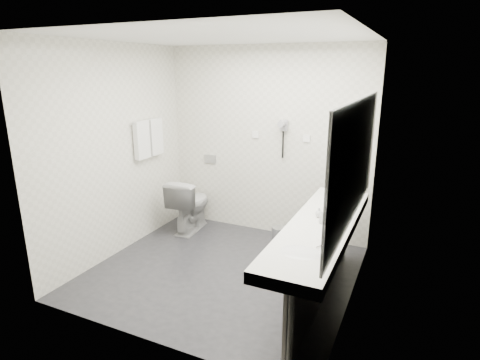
% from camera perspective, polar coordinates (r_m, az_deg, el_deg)
% --- Properties ---
extents(floor, '(2.80, 2.80, 0.00)m').
position_cam_1_polar(floor, '(4.56, -2.57, -13.06)').
color(floor, '#27262B').
rests_on(floor, ground).
extents(ceiling, '(2.80, 2.80, 0.00)m').
position_cam_1_polar(ceiling, '(4.00, -3.04, 20.10)').
color(ceiling, white).
rests_on(ceiling, wall_back).
extents(wall_back, '(2.80, 0.00, 2.80)m').
position_cam_1_polar(wall_back, '(5.26, 3.81, 5.41)').
color(wall_back, silver).
rests_on(wall_back, floor).
extents(wall_front, '(2.80, 0.00, 2.80)m').
position_cam_1_polar(wall_front, '(3.05, -14.16, -2.84)').
color(wall_front, silver).
rests_on(wall_front, floor).
extents(wall_left, '(0.00, 2.60, 2.60)m').
position_cam_1_polar(wall_left, '(4.90, -17.50, 3.91)').
color(wall_left, silver).
rests_on(wall_left, floor).
extents(wall_right, '(0.00, 2.60, 2.60)m').
position_cam_1_polar(wall_right, '(3.69, 16.89, 0.17)').
color(wall_right, silver).
rests_on(wall_right, floor).
extents(vanity_counter, '(0.55, 2.20, 0.10)m').
position_cam_1_polar(vanity_counter, '(3.69, 11.62, -6.85)').
color(vanity_counter, white).
rests_on(vanity_counter, floor).
extents(vanity_panel, '(0.03, 2.15, 0.75)m').
position_cam_1_polar(vanity_panel, '(3.87, 11.63, -12.73)').
color(vanity_panel, gray).
rests_on(vanity_panel, floor).
extents(vanity_post_near, '(0.06, 0.06, 0.75)m').
position_cam_1_polar(vanity_post_near, '(3.01, 7.18, -21.73)').
color(vanity_post_near, silver).
rests_on(vanity_post_near, floor).
extents(vanity_post_far, '(0.06, 0.06, 0.75)m').
position_cam_1_polar(vanity_post_far, '(4.79, 14.95, -7.16)').
color(vanity_post_far, silver).
rests_on(vanity_post_far, floor).
extents(mirror, '(0.02, 2.20, 1.05)m').
position_cam_1_polar(mirror, '(3.45, 16.42, 2.58)').
color(mirror, '#B2BCC6').
rests_on(mirror, wall_right).
extents(basin_near, '(0.40, 0.31, 0.05)m').
position_cam_1_polar(basin_near, '(3.10, 8.76, -10.57)').
color(basin_near, white).
rests_on(basin_near, vanity_counter).
extents(basin_far, '(0.40, 0.31, 0.05)m').
position_cam_1_polar(basin_far, '(4.27, 13.71, -3.28)').
color(basin_far, white).
rests_on(basin_far, vanity_counter).
extents(faucet_near, '(0.04, 0.04, 0.15)m').
position_cam_1_polar(faucet_near, '(3.02, 12.43, -9.62)').
color(faucet_near, silver).
rests_on(faucet_near, vanity_counter).
extents(faucet_far, '(0.04, 0.04, 0.15)m').
position_cam_1_polar(faucet_far, '(4.21, 16.38, -2.46)').
color(faucet_far, silver).
rests_on(faucet_far, vanity_counter).
extents(soap_bottle_a, '(0.04, 0.04, 0.10)m').
position_cam_1_polar(soap_bottle_a, '(3.77, 12.56, -4.80)').
color(soap_bottle_a, white).
rests_on(soap_bottle_a, vanity_counter).
extents(soap_bottle_b, '(0.10, 0.10, 0.09)m').
position_cam_1_polar(soap_bottle_b, '(3.79, 11.38, -4.63)').
color(soap_bottle_b, white).
rests_on(soap_bottle_b, vanity_counter).
extents(soap_bottle_c, '(0.05, 0.05, 0.12)m').
position_cam_1_polar(soap_bottle_c, '(3.64, 11.74, -5.32)').
color(soap_bottle_c, white).
rests_on(soap_bottle_c, vanity_counter).
extents(glass_left, '(0.08, 0.08, 0.12)m').
position_cam_1_polar(glass_left, '(3.82, 14.84, -4.50)').
color(glass_left, silver).
rests_on(glass_left, vanity_counter).
extents(glass_right, '(0.08, 0.08, 0.12)m').
position_cam_1_polar(glass_right, '(3.95, 14.03, -3.73)').
color(glass_right, silver).
rests_on(glass_right, vanity_counter).
extents(toilet, '(0.48, 0.77, 0.75)m').
position_cam_1_polar(toilet, '(5.55, -7.25, -3.50)').
color(toilet, white).
rests_on(toilet, floor).
extents(flush_plate, '(0.18, 0.02, 0.12)m').
position_cam_1_polar(flush_plate, '(5.66, -4.36, 3.06)').
color(flush_plate, '#B2B5BA').
rests_on(flush_plate, wall_back).
extents(pedal_bin, '(0.23, 0.23, 0.26)m').
position_cam_1_polar(pedal_bin, '(5.06, 5.67, -8.36)').
color(pedal_bin, '#B2B5BA').
rests_on(pedal_bin, floor).
extents(bin_lid, '(0.19, 0.19, 0.02)m').
position_cam_1_polar(bin_lid, '(5.01, 5.71, -6.90)').
color(bin_lid, '#B2B5BA').
rests_on(bin_lid, pedal_bin).
extents(towel_rail, '(0.02, 0.62, 0.02)m').
position_cam_1_polar(towel_rail, '(5.23, -13.32, 8.28)').
color(towel_rail, silver).
rests_on(towel_rail, wall_left).
extents(towel_near, '(0.07, 0.24, 0.48)m').
position_cam_1_polar(towel_near, '(5.15, -14.03, 5.64)').
color(towel_near, white).
rests_on(towel_near, towel_rail).
extents(towel_far, '(0.07, 0.24, 0.48)m').
position_cam_1_polar(towel_far, '(5.37, -12.17, 6.16)').
color(towel_far, white).
rests_on(towel_far, towel_rail).
extents(dryer_cradle, '(0.10, 0.04, 0.14)m').
position_cam_1_polar(dryer_cradle, '(5.11, 6.37, 7.87)').
color(dryer_cradle, '#9B999F').
rests_on(dryer_cradle, wall_back).
extents(dryer_barrel, '(0.08, 0.14, 0.08)m').
position_cam_1_polar(dryer_barrel, '(5.04, 6.13, 8.11)').
color(dryer_barrel, '#9B999F').
rests_on(dryer_barrel, dryer_cradle).
extents(dryer_cord, '(0.02, 0.02, 0.35)m').
position_cam_1_polar(dryer_cord, '(5.14, 6.23, 5.09)').
color(dryer_cord, black).
rests_on(dryer_cord, dryer_cradle).
extents(switch_plate_a, '(0.09, 0.02, 0.09)m').
position_cam_1_polar(switch_plate_a, '(5.29, 2.25, 6.59)').
color(switch_plate_a, white).
rests_on(switch_plate_a, wall_back).
extents(switch_plate_b, '(0.09, 0.02, 0.09)m').
position_cam_1_polar(switch_plate_b, '(5.06, 9.62, 5.96)').
color(switch_plate_b, white).
rests_on(switch_plate_b, wall_back).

